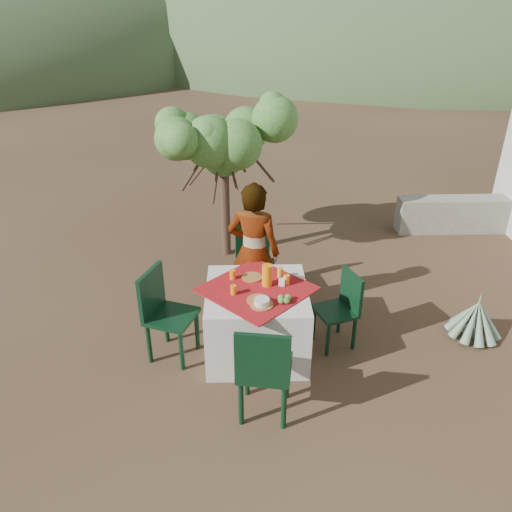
{
  "coord_description": "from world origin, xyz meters",
  "views": [
    {
      "loc": [
        -0.16,
        -3.8,
        3.38
      ],
      "look_at": [
        -0.02,
        0.86,
        0.92
      ],
      "focal_mm": 35.0,
      "sensor_mm": 36.0,
      "label": 1
    }
  ],
  "objects_px": {
    "person": "(254,252)",
    "juice_pitcher": "(267,275)",
    "table": "(257,320)",
    "shrub_tree": "(228,147)",
    "agave": "(475,319)",
    "chair_near": "(264,369)",
    "chair_left": "(164,310)",
    "chair_right": "(342,306)",
    "chair_far": "(255,257)"
  },
  "relations": [
    {
      "from": "juice_pitcher",
      "to": "chair_near",
      "type": "bearing_deg",
      "value": -94.18
    },
    {
      "from": "chair_near",
      "to": "shrub_tree",
      "type": "height_order",
      "value": "shrub_tree"
    },
    {
      "from": "chair_near",
      "to": "juice_pitcher",
      "type": "height_order",
      "value": "chair_near"
    },
    {
      "from": "chair_right",
      "to": "juice_pitcher",
      "type": "height_order",
      "value": "juice_pitcher"
    },
    {
      "from": "chair_near",
      "to": "agave",
      "type": "relative_size",
      "value": 1.59
    },
    {
      "from": "table",
      "to": "chair_left",
      "type": "relative_size",
      "value": 1.33
    },
    {
      "from": "chair_far",
      "to": "agave",
      "type": "bearing_deg",
      "value": -34.02
    },
    {
      "from": "chair_right",
      "to": "juice_pitcher",
      "type": "relative_size",
      "value": 3.67
    },
    {
      "from": "person",
      "to": "shrub_tree",
      "type": "height_order",
      "value": "shrub_tree"
    },
    {
      "from": "table",
      "to": "chair_left",
      "type": "distance_m",
      "value": 0.96
    },
    {
      "from": "chair_far",
      "to": "person",
      "type": "relative_size",
      "value": 0.57
    },
    {
      "from": "agave",
      "to": "person",
      "type": "bearing_deg",
      "value": 168.23
    },
    {
      "from": "chair_far",
      "to": "person",
      "type": "height_order",
      "value": "person"
    },
    {
      "from": "chair_right",
      "to": "juice_pitcher",
      "type": "distance_m",
      "value": 0.89
    },
    {
      "from": "chair_far",
      "to": "chair_left",
      "type": "relative_size",
      "value": 0.95
    },
    {
      "from": "chair_left",
      "to": "chair_near",
      "type": "bearing_deg",
      "value": -113.28
    },
    {
      "from": "chair_right",
      "to": "agave",
      "type": "height_order",
      "value": "chair_right"
    },
    {
      "from": "chair_near",
      "to": "table",
      "type": "bearing_deg",
      "value": -79.24
    },
    {
      "from": "chair_near",
      "to": "chair_right",
      "type": "relative_size",
      "value": 1.18
    },
    {
      "from": "shrub_tree",
      "to": "juice_pitcher",
      "type": "distance_m",
      "value": 2.38
    },
    {
      "from": "chair_right",
      "to": "chair_far",
      "type": "bearing_deg",
      "value": -159.11
    },
    {
      "from": "table",
      "to": "chair_near",
      "type": "relative_size",
      "value": 1.31
    },
    {
      "from": "table",
      "to": "person",
      "type": "distance_m",
      "value": 0.81
    },
    {
      "from": "chair_far",
      "to": "agave",
      "type": "xyz_separation_m",
      "value": [
        2.4,
        -0.96,
        -0.31
      ]
    },
    {
      "from": "chair_far",
      "to": "shrub_tree",
      "type": "xyz_separation_m",
      "value": [
        -0.32,
        1.16,
        1.05
      ]
    },
    {
      "from": "chair_near",
      "to": "person",
      "type": "distance_m",
      "value": 1.67
    },
    {
      "from": "chair_far",
      "to": "chair_right",
      "type": "height_order",
      "value": "chair_far"
    },
    {
      "from": "chair_near",
      "to": "person",
      "type": "bearing_deg",
      "value": -79.59
    },
    {
      "from": "table",
      "to": "juice_pitcher",
      "type": "distance_m",
      "value": 0.51
    },
    {
      "from": "chair_near",
      "to": "chair_left",
      "type": "bearing_deg",
      "value": -34.81
    },
    {
      "from": "chair_near",
      "to": "chair_left",
      "type": "distance_m",
      "value": 1.35
    },
    {
      "from": "agave",
      "to": "juice_pitcher",
      "type": "distance_m",
      "value": 2.4
    },
    {
      "from": "agave",
      "to": "table",
      "type": "bearing_deg",
      "value": -175.69
    },
    {
      "from": "shrub_tree",
      "to": "person",
      "type": "bearing_deg",
      "value": -79.6
    },
    {
      "from": "table",
      "to": "shrub_tree",
      "type": "xyz_separation_m",
      "value": [
        -0.31,
        2.31,
        1.19
      ]
    },
    {
      "from": "chair_left",
      "to": "shrub_tree",
      "type": "bearing_deg",
      "value": 5.28
    },
    {
      "from": "juice_pitcher",
      "to": "agave",
      "type": "bearing_deg",
      "value": 2.99
    },
    {
      "from": "person",
      "to": "juice_pitcher",
      "type": "height_order",
      "value": "person"
    },
    {
      "from": "chair_far",
      "to": "chair_near",
      "type": "distance_m",
      "value": 2.11
    },
    {
      "from": "table",
      "to": "chair_near",
      "type": "height_order",
      "value": "chair_near"
    },
    {
      "from": "juice_pitcher",
      "to": "table",
      "type": "bearing_deg",
      "value": -150.05
    },
    {
      "from": "chair_left",
      "to": "chair_right",
      "type": "relative_size",
      "value": 1.16
    },
    {
      "from": "table",
      "to": "shrub_tree",
      "type": "relative_size",
      "value": 0.66
    },
    {
      "from": "chair_left",
      "to": "person",
      "type": "xyz_separation_m",
      "value": [
        0.93,
        0.72,
        0.27
      ]
    },
    {
      "from": "table",
      "to": "agave",
      "type": "bearing_deg",
      "value": 4.31
    },
    {
      "from": "chair_right",
      "to": "juice_pitcher",
      "type": "xyz_separation_m",
      "value": [
        -0.79,
        -0.04,
        0.41
      ]
    },
    {
      "from": "chair_left",
      "to": "shrub_tree",
      "type": "distance_m",
      "value": 2.63
    },
    {
      "from": "agave",
      "to": "chair_far",
      "type": "bearing_deg",
      "value": 158.18
    },
    {
      "from": "chair_left",
      "to": "juice_pitcher",
      "type": "bearing_deg",
      "value": -64.38
    },
    {
      "from": "chair_far",
      "to": "chair_right",
      "type": "distance_m",
      "value": 1.37
    }
  ]
}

